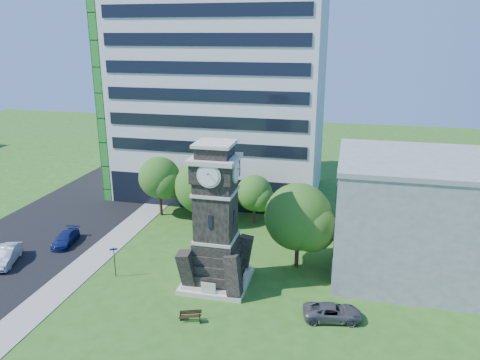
% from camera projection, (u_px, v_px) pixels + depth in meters
% --- Properties ---
extents(ground, '(160.00, 160.00, 0.00)m').
position_uv_depth(ground, '(175.00, 290.00, 38.53)').
color(ground, '#2A5919').
rests_on(ground, ground).
extents(sidewalk, '(3.00, 70.00, 0.06)m').
position_uv_depth(sidewalk, '(101.00, 252.00, 45.25)').
color(sidewalk, gray).
rests_on(sidewalk, ground).
extents(street, '(14.00, 80.00, 0.02)m').
position_uv_depth(street, '(25.00, 243.00, 47.12)').
color(street, black).
rests_on(street, ground).
extents(clock_tower, '(5.40, 5.40, 12.22)m').
position_uv_depth(clock_tower, '(216.00, 225.00, 38.15)').
color(clock_tower, beige).
rests_on(clock_tower, ground).
extents(office_tall, '(26.20, 15.11, 28.60)m').
position_uv_depth(office_tall, '(220.00, 83.00, 58.95)').
color(office_tall, white).
rests_on(office_tall, ground).
extents(office_low, '(15.20, 12.20, 10.40)m').
position_uv_depth(office_low, '(426.00, 217.00, 40.02)').
color(office_low, '#9DA0A3').
rests_on(office_low, ground).
extents(car_street_mid, '(3.09, 4.96, 1.54)m').
position_uv_depth(car_street_mid, '(6.00, 256.00, 42.85)').
color(car_street_mid, '#B2B5BB').
rests_on(car_street_mid, ground).
extents(car_street_north, '(2.32, 4.36, 1.20)m').
position_uv_depth(car_street_north, '(65.00, 238.00, 46.84)').
color(car_street_north, navy).
rests_on(car_street_north, ground).
extents(car_east_lot, '(4.63, 2.75, 1.21)m').
position_uv_depth(car_east_lot, '(333.00, 312.00, 34.47)').
color(car_east_lot, '#515056').
rests_on(car_east_lot, ground).
extents(park_bench, '(1.60, 0.43, 0.83)m').
position_uv_depth(park_bench, '(190.00, 315.00, 34.35)').
color(park_bench, black).
rests_on(park_bench, ground).
extents(street_sign, '(0.67, 0.07, 2.77)m').
position_uv_depth(street_sign, '(114.00, 259.00, 40.22)').
color(street_sign, black).
rests_on(street_sign, ground).
extents(tree_nw, '(5.20, 4.73, 6.93)m').
position_uv_depth(tree_nw, '(160.00, 179.00, 53.23)').
color(tree_nw, '#332114').
rests_on(tree_nw, ground).
extents(tree_nc, '(6.59, 5.99, 7.04)m').
position_uv_depth(tree_nc, '(203.00, 188.00, 51.75)').
color(tree_nc, '#332114').
rests_on(tree_nc, ground).
extents(tree_ne, '(4.35, 3.96, 5.54)m').
position_uv_depth(tree_ne, '(255.00, 194.00, 51.17)').
color(tree_ne, '#332114').
rests_on(tree_ne, ground).
extents(tree_east, '(6.56, 5.96, 7.84)m').
position_uv_depth(tree_east, '(299.00, 219.00, 41.08)').
color(tree_east, '#332114').
rests_on(tree_east, ground).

